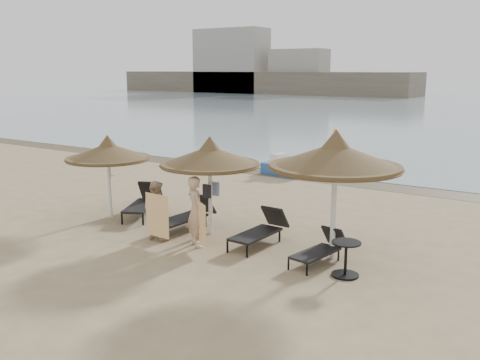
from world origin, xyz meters
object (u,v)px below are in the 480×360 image
object	(u,v)px
person_right	(196,206)
palapa_right	(336,157)
person_left	(156,206)
pedal_boat	(285,167)
palapa_left	(108,152)
lounger_far_right	(321,248)
lounger_near_right	(261,229)
side_table	(346,260)
palapa_center	(210,156)
lounger_far_left	(144,201)
lounger_near_left	(187,215)

from	to	relation	value
person_right	palapa_right	bearing A→B (deg)	-127.07
person_left	pedal_boat	world-z (taller)	person_left
palapa_left	lounger_far_right	distance (m)	7.36
lounger_near_right	person_left	xyz separation A→B (m)	(-2.57, -1.20, 0.53)
person_right	lounger_near_right	bearing A→B (deg)	-106.55
pedal_boat	side_table	bearing A→B (deg)	-42.91
palapa_center	lounger_far_right	xyz separation A→B (m)	(3.54, -0.40, -1.84)
lounger_far_right	side_table	size ratio (longest dim) A/B	2.25
pedal_boat	palapa_right	bearing A→B (deg)	-43.21
lounger_far_right	pedal_boat	distance (m)	10.81
palapa_left	person_right	bearing A→B (deg)	-11.12
lounger_far_left	pedal_boat	bearing A→B (deg)	60.51
lounger_near_right	pedal_boat	xyz separation A→B (m)	(-4.01, 8.67, -0.07)
lounger_near_right	pedal_boat	bearing A→B (deg)	117.60
palapa_center	lounger_near_left	distance (m)	1.95
palapa_left	palapa_center	bearing A→B (deg)	4.89
lounger_near_right	pedal_boat	size ratio (longest dim) A/B	0.97
lounger_near_left	palapa_center	bearing A→B (deg)	3.09
lounger_near_left	lounger_far_right	xyz separation A→B (m)	(4.38, -0.41, -0.07)
lounger_far_left	person_right	distance (m)	3.65
lounger_far_right	palapa_left	bearing A→B (deg)	-171.19
person_left	lounger_far_left	bearing A→B (deg)	-39.12
palapa_right	side_table	size ratio (longest dim) A/B	4.00
lounger_far_right	person_left	size ratio (longest dim) A/B	0.95
lounger_far_right	pedal_boat	bearing A→B (deg)	132.62
lounger_near_right	lounger_far_right	distance (m)	1.93
lounger_near_right	person_right	distance (m)	1.83
person_right	pedal_boat	size ratio (longest dim) A/B	1.02
pedal_boat	palapa_left	bearing A→B (deg)	-86.01
palapa_center	pedal_boat	world-z (taller)	palapa_center
person_right	lounger_near_left	bearing A→B (deg)	-8.67
lounger_near_right	person_left	bearing A→B (deg)	-152.33
side_table	pedal_boat	size ratio (longest dim) A/B	0.38
palapa_right	pedal_boat	bearing A→B (deg)	124.80
palapa_right	side_table	xyz separation A→B (m)	(0.72, -0.93, -2.13)
palapa_left	lounger_far_left	size ratio (longest dim) A/B	1.16
palapa_right	lounger_near_left	size ratio (longest dim) A/B	1.51
lounger_near_left	pedal_boat	world-z (taller)	lounger_near_left
person_left	side_table	bearing A→B (deg)	-176.33
lounger_near_left	palapa_right	bearing A→B (deg)	3.80
lounger_near_right	pedal_boat	world-z (taller)	lounger_near_right
person_right	palapa_center	bearing A→B (deg)	-38.52
person_left	palapa_right	bearing A→B (deg)	-164.52
lounger_far_right	lounger_near_left	bearing A→B (deg)	-175.79
lounger_far_left	lounger_near_right	xyz separation A→B (m)	(4.58, -0.46, -0.03)
side_table	pedal_boat	distance (m)	11.69
person_left	palapa_center	bearing A→B (deg)	-126.83
palapa_center	side_table	world-z (taller)	palapa_center
lounger_near_left	person_right	xyz separation A→B (m)	(1.17, -1.09, 0.66)
palapa_right	lounger_near_left	xyz separation A→B (m)	(-4.48, -0.02, -2.09)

